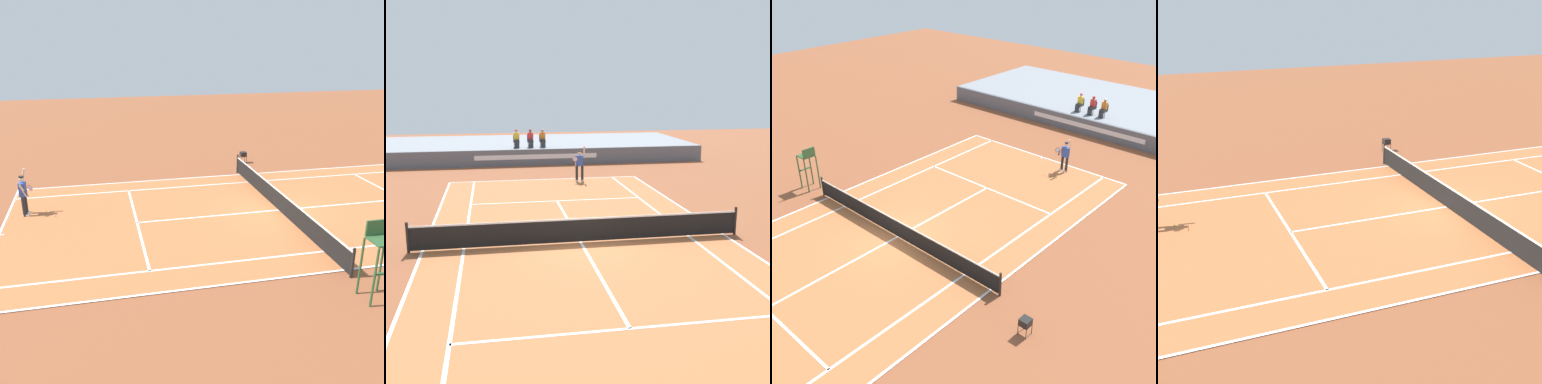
{
  "view_description": "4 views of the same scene",
  "coord_description": "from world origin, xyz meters",
  "views": [
    {
      "loc": [
        -17.04,
        7.85,
        7.52
      ],
      "look_at": [
        0.59,
        3.88,
        1.0
      ],
      "focal_mm": 40.9,
      "sensor_mm": 36.0,
      "label": 1
    },
    {
      "loc": [
        -3.02,
        -16.45,
        5.64
      ],
      "look_at": [
        0.59,
        3.88,
        1.0
      ],
      "focal_mm": 45.66,
      "sensor_mm": 36.0,
      "label": 2
    },
    {
      "loc": [
        14.21,
        -11.19,
        12.04
      ],
      "look_at": [
        0.59,
        3.88,
        1.0
      ],
      "focal_mm": 43.83,
      "sensor_mm": 36.0,
      "label": 3
    },
    {
      "loc": [
        -16.46,
        10.46,
        8.18
      ],
      "look_at": [
        0.59,
        3.88,
        1.0
      ],
      "focal_mm": 48.73,
      "sensor_mm": 36.0,
      "label": 4
    }
  ],
  "objects": [
    {
      "name": "court",
      "position": [
        0.0,
        0.0,
        0.01
      ],
      "size": [
        11.08,
        23.88,
        0.03
      ],
      "color": "#B76638",
      "rests_on": "ground"
    },
    {
      "name": "umpire_chair",
      "position": [
        -7.11,
        0.0,
        1.56
      ],
      "size": [
        0.77,
        0.77,
        2.44
      ],
      "color": "#2D562D",
      "rests_on": "ground"
    },
    {
      "name": "spectator_seated_2",
      "position": [
        0.56,
        18.24,
        1.74
      ],
      "size": [
        0.44,
        0.6,
        1.26
      ],
      "color": "#474C56",
      "rests_on": "bleacher_platform"
    },
    {
      "name": "barrier_wall",
      "position": [
        0.0,
        17.15,
        0.57
      ],
      "size": [
        24.23,
        0.25,
        1.13
      ],
      "color": "#565B66",
      "rests_on": "ground"
    },
    {
      "name": "bleacher_platform",
      "position": [
        0.0,
        22.11,
        0.57
      ],
      "size": [
        24.23,
        9.68,
        1.13
      ],
      "primitive_type": "cube",
      "color": "gray",
      "rests_on": "ground"
    },
    {
      "name": "spectator_seated_0",
      "position": [
        -1.3,
        18.24,
        1.74
      ],
      "size": [
        0.44,
        0.6,
        1.26
      ],
      "color": "#474C56",
      "rests_on": "bleacher_platform"
    },
    {
      "name": "tennis_ball",
      "position": [
        2.05,
        10.24,
        0.03
      ],
      "size": [
        0.07,
        0.07,
        0.07
      ],
      "primitive_type": "sphere",
      "color": "#D1E533",
      "rests_on": "ground"
    },
    {
      "name": "ball_hopper",
      "position": [
        7.81,
        -0.99,
        0.57
      ],
      "size": [
        0.36,
        0.36,
        0.7
      ],
      "color": "black",
      "rests_on": "ground"
    },
    {
      "name": "tennis_player",
      "position": [
        1.95,
        11.08,
        0.99
      ],
      "size": [
        0.8,
        0.62,
        2.08
      ],
      "color": "#232328",
      "rests_on": "ground"
    },
    {
      "name": "ground_plane",
      "position": [
        0.0,
        0.0,
        0.0
      ],
      "size": [
        80.0,
        80.0,
        0.0
      ],
      "primitive_type": "plane",
      "color": "brown"
    },
    {
      "name": "net",
      "position": [
        0.0,
        0.0,
        0.52
      ],
      "size": [
        11.98,
        0.1,
        1.07
      ],
      "color": "black",
      "rests_on": "ground"
    },
    {
      "name": "spectator_seated_1",
      "position": [
        -0.31,
        18.24,
        1.74
      ],
      "size": [
        0.44,
        0.6,
        1.26
      ],
      "color": "#474C56",
      "rests_on": "bleacher_platform"
    }
  ]
}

